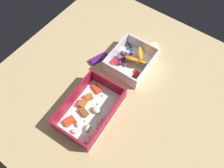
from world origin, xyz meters
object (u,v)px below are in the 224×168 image
(candy_bar, at_px, (99,58))
(paper_cup_liner, at_px, (154,47))
(pasta_container, at_px, (90,111))
(fruit_bowl, at_px, (131,61))

(candy_bar, distance_m, paper_cup_liner, 0.21)
(paper_cup_liner, bearing_deg, pasta_container, 175.11)
(candy_bar, height_order, paper_cup_liner, paper_cup_liner)
(pasta_container, distance_m, paper_cup_liner, 0.35)
(paper_cup_liner, bearing_deg, fruit_bowl, 165.46)
(pasta_container, height_order, paper_cup_liner, pasta_container)
(fruit_bowl, bearing_deg, paper_cup_liner, -14.54)
(candy_bar, xyz_separation_m, paper_cup_liner, (0.16, -0.14, 0.00))
(pasta_container, bearing_deg, fruit_bowl, -3.43)
(pasta_container, distance_m, candy_bar, 0.21)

